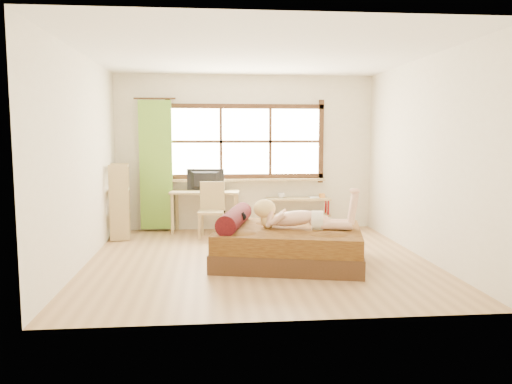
{
  "coord_description": "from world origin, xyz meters",
  "views": [
    {
      "loc": [
        -0.64,
        -6.53,
        1.66
      ],
      "look_at": [
        -0.01,
        0.2,
        0.89
      ],
      "focal_mm": 35.0,
      "sensor_mm": 36.0,
      "label": 1
    }
  ],
  "objects": [
    {
      "name": "floor",
      "position": [
        0.0,
        0.0,
        0.0
      ],
      "size": [
        4.5,
        4.5,
        0.0
      ],
      "primitive_type": "plane",
      "color": "#9E754C",
      "rests_on": "ground"
    },
    {
      "name": "pipe_shelf",
      "position": [
        0.92,
        2.07,
        0.41
      ],
      "size": [
        1.13,
        0.32,
        0.64
      ],
      "rotation": [
        0.0,
        0.0,
        -0.03
      ],
      "color": "tan",
      "rests_on": "floor"
    },
    {
      "name": "wall_right",
      "position": [
        2.25,
        0.0,
        1.35
      ],
      "size": [
        0.0,
        4.5,
        4.5
      ],
      "primitive_type": "plane",
      "rotation": [
        1.57,
        0.0,
        -1.57
      ],
      "color": "silver",
      "rests_on": "floor"
    },
    {
      "name": "ceiling",
      "position": [
        0.0,
        0.0,
        2.7
      ],
      "size": [
        4.5,
        4.5,
        0.0
      ],
      "primitive_type": "plane",
      "rotation": [
        3.14,
        0.0,
        0.0
      ],
      "color": "white",
      "rests_on": "wall_back"
    },
    {
      "name": "wall_back",
      "position": [
        0.0,
        2.25,
        1.35
      ],
      "size": [
        4.5,
        0.0,
        4.5
      ],
      "primitive_type": "plane",
      "rotation": [
        1.57,
        0.0,
        0.0
      ],
      "color": "silver",
      "rests_on": "floor"
    },
    {
      "name": "wall_front",
      "position": [
        0.0,
        -2.25,
        1.35
      ],
      "size": [
        4.5,
        0.0,
        4.5
      ],
      "primitive_type": "plane",
      "rotation": [
        -1.57,
        0.0,
        0.0
      ],
      "color": "silver",
      "rests_on": "floor"
    },
    {
      "name": "desk",
      "position": [
        -0.72,
        1.95,
        0.62
      ],
      "size": [
        1.21,
        0.66,
        0.72
      ],
      "rotation": [
        0.0,
        0.0,
        -0.12
      ],
      "color": "tan",
      "rests_on": "floor"
    },
    {
      "name": "bed",
      "position": [
        0.35,
        -0.2,
        0.25
      ],
      "size": [
        2.14,
        1.87,
        0.7
      ],
      "rotation": [
        0.0,
        0.0,
        -0.24
      ],
      "color": "#32220F",
      "rests_on": "floor"
    },
    {
      "name": "cup",
      "position": [
        0.61,
        2.07,
        0.61
      ],
      "size": [
        0.12,
        0.12,
        0.09
      ],
      "primitive_type": "imported",
      "rotation": [
        0.0,
        0.0,
        -0.03
      ],
      "color": "gray",
      "rests_on": "pipe_shelf"
    },
    {
      "name": "woman",
      "position": [
        0.54,
        -0.26,
        0.74
      ],
      "size": [
        1.35,
        0.66,
        0.55
      ],
      "primitive_type": null,
      "rotation": [
        0.0,
        0.0,
        -0.24
      ],
      "color": "#EBB398",
      "rests_on": "bed"
    },
    {
      "name": "monitor",
      "position": [
        -0.72,
        2.0,
        0.9
      ],
      "size": [
        0.64,
        0.16,
        0.37
      ],
      "primitive_type": "imported",
      "rotation": [
        0.0,
        0.0,
        3.02
      ],
      "color": "black",
      "rests_on": "desk"
    },
    {
      "name": "window",
      "position": [
        0.0,
        2.22,
        1.51
      ],
      "size": [
        2.8,
        0.16,
        1.46
      ],
      "color": "#FFEDBF",
      "rests_on": "wall_back"
    },
    {
      "name": "bookshelf",
      "position": [
        -2.08,
        1.58,
        0.61
      ],
      "size": [
        0.35,
        0.55,
        1.19
      ],
      "rotation": [
        0.0,
        0.0,
        0.12
      ],
      "color": "tan",
      "rests_on": "floor"
    },
    {
      "name": "curtain",
      "position": [
        -1.55,
        2.13,
        1.15
      ],
      "size": [
        0.55,
        0.1,
        2.2
      ],
      "primitive_type": "cube",
      "color": "#5B9829",
      "rests_on": "wall_back"
    },
    {
      "name": "kitten",
      "position": [
        -0.33,
        -0.11,
        0.57
      ],
      "size": [
        0.3,
        0.17,
        0.22
      ],
      "primitive_type": null,
      "rotation": [
        0.0,
        0.0,
        -0.24
      ],
      "color": "black",
      "rests_on": "bed"
    },
    {
      "name": "book",
      "position": [
        1.11,
        2.07,
        0.57
      ],
      "size": [
        0.17,
        0.23,
        0.02
      ],
      "primitive_type": "imported",
      "rotation": [
        0.0,
        0.0,
        -0.03
      ],
      "color": "gray",
      "rests_on": "pipe_shelf"
    },
    {
      "name": "chair",
      "position": [
        -0.61,
        1.58,
        0.5
      ],
      "size": [
        0.45,
        0.45,
        0.9
      ],
      "rotation": [
        0.0,
        0.0,
        -0.12
      ],
      "color": "tan",
      "rests_on": "floor"
    },
    {
      "name": "wall_left",
      "position": [
        -2.25,
        0.0,
        1.35
      ],
      "size": [
        0.0,
        4.5,
        4.5
      ],
      "primitive_type": "plane",
      "rotation": [
        1.57,
        0.0,
        1.57
      ],
      "color": "silver",
      "rests_on": "floor"
    }
  ]
}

